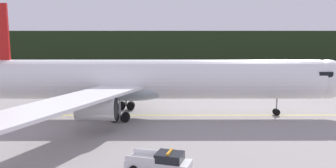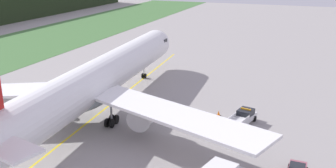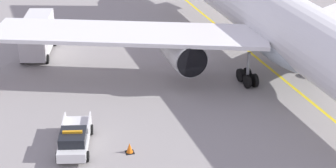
% 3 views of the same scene
% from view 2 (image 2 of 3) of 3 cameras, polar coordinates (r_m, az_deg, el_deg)
% --- Properties ---
extents(ground, '(320.00, 320.00, 0.00)m').
position_cam_2_polar(ground, '(48.90, -2.55, -7.29)').
color(ground, gray).
extents(taxiway_centerline_main, '(76.27, 5.29, 0.01)m').
position_cam_2_polar(taxiway_centerline_main, '(55.84, -10.16, -4.28)').
color(taxiway_centerline_main, yellow).
rests_on(taxiway_centerline_main, ground).
extents(airliner, '(57.98, 50.10, 15.44)m').
position_cam_2_polar(airliner, '(53.59, -10.79, 0.38)').
color(airliner, white).
rests_on(airliner, ground).
extents(ops_pickup_truck, '(5.73, 3.22, 1.94)m').
position_cam_2_polar(ops_pickup_truck, '(52.12, 11.14, -4.91)').
color(ops_pickup_truck, silver).
rests_on(ops_pickup_truck, ground).
extents(apron_cone, '(0.62, 0.62, 0.78)m').
position_cam_2_polar(apron_cone, '(54.36, 7.55, -4.34)').
color(apron_cone, black).
rests_on(apron_cone, ground).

